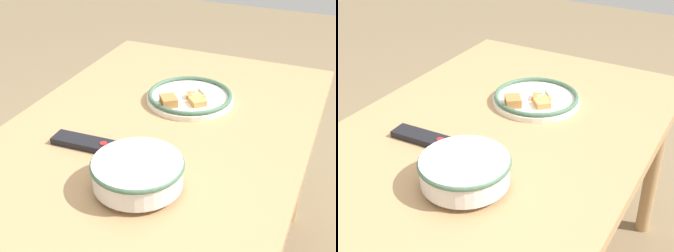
{
  "view_description": "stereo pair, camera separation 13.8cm",
  "coord_description": "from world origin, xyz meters",
  "views": [
    {
      "loc": [
        -1.1,
        -0.52,
        1.44
      ],
      "look_at": [
        -0.0,
        -0.05,
        0.75
      ],
      "focal_mm": 50.0,
      "sensor_mm": 36.0,
      "label": 1
    },
    {
      "loc": [
        -1.04,
        -0.64,
        1.44
      ],
      "look_at": [
        -0.0,
        -0.05,
        0.75
      ],
      "focal_mm": 50.0,
      "sensor_mm": 36.0,
      "label": 2
    }
  ],
  "objects": [
    {
      "name": "noodle_bowl",
      "position": [
        -0.25,
        -0.08,
        0.76
      ],
      "size": [
        0.24,
        0.24,
        0.08
      ],
      "color": "silver",
      "rests_on": "dining_table"
    },
    {
      "name": "food_plate",
      "position": [
        0.25,
        -0.03,
        0.73
      ],
      "size": [
        0.3,
        0.3,
        0.05
      ],
      "color": "silver",
      "rests_on": "dining_table"
    },
    {
      "name": "dining_table",
      "position": [
        0.0,
        0.0,
        0.64
      ],
      "size": [
        1.42,
        0.91,
        0.71
      ],
      "color": "tan",
      "rests_on": "ground_plane"
    },
    {
      "name": "tv_remote",
      "position": [
        -0.14,
        0.16,
        0.72
      ],
      "size": [
        0.07,
        0.19,
        0.02
      ],
      "rotation": [
        0.0,
        0.0,
        3.18
      ],
      "color": "black",
      "rests_on": "dining_table"
    }
  ]
}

